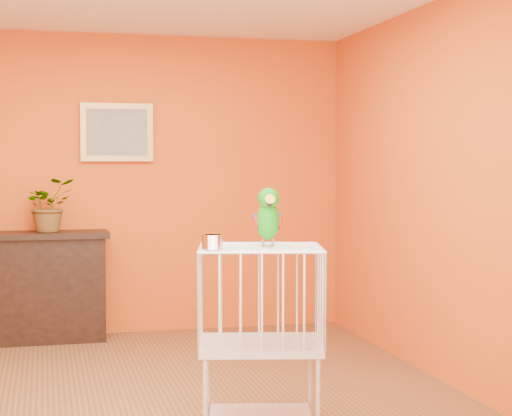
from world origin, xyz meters
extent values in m
plane|color=brown|center=(0.00, 0.00, 0.00)|extent=(4.50, 4.50, 0.00)
plane|color=#CC4F13|center=(0.00, 2.25, 1.30)|extent=(4.00, 0.00, 4.00)
plane|color=#CC4F13|center=(0.00, -2.25, 1.30)|extent=(4.00, 0.00, 4.00)
plane|color=#CC4F13|center=(2.00, 0.00, 1.30)|extent=(0.00, 4.50, 4.50)
cube|color=black|center=(-0.71, 2.04, 0.43)|extent=(1.15, 0.38, 0.87)
cube|color=black|center=(-0.71, 2.04, 0.89)|extent=(1.23, 0.44, 0.05)
cube|color=black|center=(-0.71, 1.87, 0.43)|extent=(0.81, 0.02, 0.43)
cube|color=brown|center=(-0.95, 1.99, 0.34)|extent=(0.05, 0.17, 0.27)
cube|color=#38572B|center=(-0.87, 1.99, 0.34)|extent=(0.05, 0.17, 0.27)
cube|color=brown|center=(-0.79, 1.99, 0.34)|extent=(0.05, 0.17, 0.27)
cube|color=#38572B|center=(-0.69, 1.99, 0.34)|extent=(0.05, 0.17, 0.27)
cube|color=brown|center=(-0.59, 1.99, 0.34)|extent=(0.05, 0.17, 0.27)
imported|color=#26722D|center=(-0.58, 2.03, 1.09)|extent=(0.54, 0.56, 0.35)
cube|color=#C29445|center=(0.00, 2.22, 1.75)|extent=(0.62, 0.03, 0.50)
cube|color=gray|center=(0.00, 2.21, 1.75)|extent=(0.52, 0.01, 0.40)
cube|color=silver|center=(0.53, -0.72, 0.08)|extent=(0.64, 0.54, 0.02)
cube|color=silver|center=(0.53, -0.72, 0.48)|extent=(0.76, 0.64, 0.04)
cube|color=silver|center=(0.53, -0.72, 1.02)|extent=(0.76, 0.64, 0.01)
cylinder|color=silver|center=(0.19, -0.88, 0.23)|extent=(0.02, 0.02, 0.46)
cylinder|color=silver|center=(0.77, -1.01, 0.23)|extent=(0.02, 0.02, 0.46)
cylinder|color=silver|center=(0.29, -0.43, 0.23)|extent=(0.02, 0.02, 0.46)
cylinder|color=silver|center=(0.87, -0.56, 0.23)|extent=(0.02, 0.02, 0.46)
cylinder|color=silver|center=(0.24, -0.84, 1.07)|extent=(0.11, 0.11, 0.08)
cylinder|color=#59544C|center=(0.54, -0.73, 1.04)|extent=(0.01, 0.01, 0.05)
cylinder|color=#59544C|center=(0.60, -0.74, 1.04)|extent=(0.01, 0.01, 0.05)
ellipsoid|color=#099506|center=(0.57, -0.74, 1.17)|extent=(0.15, 0.20, 0.24)
ellipsoid|color=#099506|center=(0.56, -0.77, 1.29)|extent=(0.13, 0.14, 0.11)
cone|color=orange|center=(0.56, -0.83, 1.28)|extent=(0.07, 0.08, 0.07)
cone|color=black|center=(0.56, -0.81, 1.26)|extent=(0.03, 0.03, 0.03)
sphere|color=black|center=(0.52, -0.79, 1.30)|extent=(0.02, 0.02, 0.02)
sphere|color=black|center=(0.60, -0.80, 1.30)|extent=(0.02, 0.02, 0.02)
ellipsoid|color=#A50C0C|center=(0.51, -0.71, 1.16)|extent=(0.04, 0.07, 0.08)
ellipsoid|color=navy|center=(0.64, -0.74, 1.16)|extent=(0.04, 0.07, 0.08)
cone|color=#099506|center=(0.58, -0.66, 1.09)|extent=(0.10, 0.17, 0.13)
camera|label=1|loc=(-0.62, -5.24, 1.48)|focal=60.00mm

